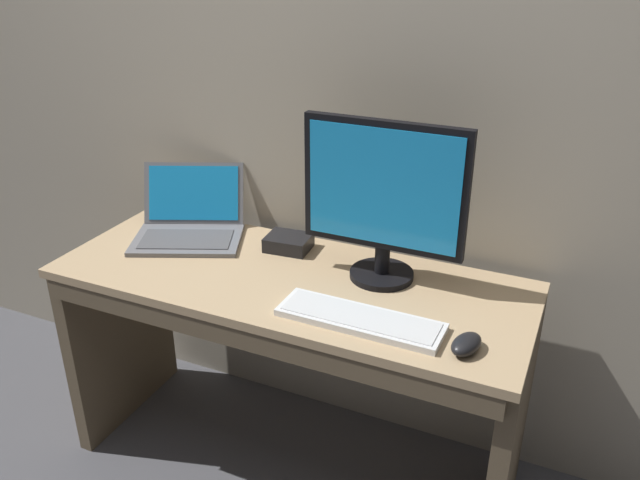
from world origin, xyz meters
TOP-DOWN VIEW (x-y plane):
  - ground_plane at (0.00, 0.00)m, footprint 14.00×14.00m
  - desk at (0.00, -0.01)m, footprint 1.44×0.56m
  - laptop_space_gray at (-0.44, 0.12)m, footprint 0.45×0.43m
  - external_monitor at (0.26, 0.10)m, footprint 0.48×0.19m
  - wired_keyboard at (0.29, -0.15)m, footprint 0.45×0.14m
  - computer_mouse at (0.57, -0.17)m, footprint 0.09×0.12m
  - external_drive_box at (-0.08, 0.16)m, footprint 0.15×0.12m

SIDE VIEW (x-z plane):
  - ground_plane at x=0.00m, z-range 0.00..0.00m
  - desk at x=0.00m, z-range 0.13..0.87m
  - wired_keyboard at x=0.29m, z-range 0.73..0.75m
  - computer_mouse at x=0.57m, z-range 0.73..0.78m
  - external_drive_box at x=-0.08m, z-range 0.73..0.78m
  - laptop_space_gray at x=-0.44m, z-range 0.67..0.88m
  - external_monitor at x=0.26m, z-range 0.75..1.23m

